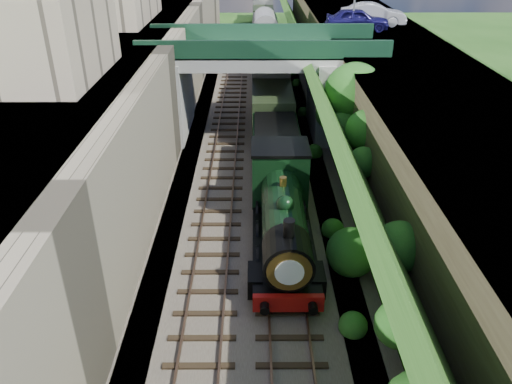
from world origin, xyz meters
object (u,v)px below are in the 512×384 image
at_px(car_blue, 357,19).
at_px(car_silver, 373,14).
at_px(locomotive, 282,214).
at_px(tender, 276,154).
at_px(tree, 355,95).
at_px(road_bridge, 269,79).

bearing_deg(car_blue, car_silver, -34.34).
bearing_deg(locomotive, tender, 90.00).
relative_size(car_silver, tender, 0.87).
bearing_deg(tree, car_silver, 75.00).
distance_m(road_bridge, tree, 7.51).
bearing_deg(car_silver, car_blue, 149.78).
relative_size(car_blue, tender, 0.81).
bearing_deg(tender, tree, 19.91).
bearing_deg(locomotive, tree, 62.54).
distance_m(tree, locomotive, 10.59).
distance_m(road_bridge, car_silver, 12.14).
distance_m(car_silver, locomotive, 24.71).
xyz_separation_m(road_bridge, tender, (0.26, -7.30, -2.46)).
xyz_separation_m(road_bridge, tree, (4.97, -5.60, 0.57)).
distance_m(locomotive, tender, 7.37).
xyz_separation_m(road_bridge, car_blue, (6.94, 5.79, 3.00)).
relative_size(road_bridge, locomotive, 1.56).
distance_m(car_blue, tender, 15.68).
distance_m(tree, car_blue, 11.80).
bearing_deg(tree, locomotive, -117.46).
xyz_separation_m(tree, tender, (-4.71, -1.71, -3.03)).
distance_m(road_bridge, tender, 7.71).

